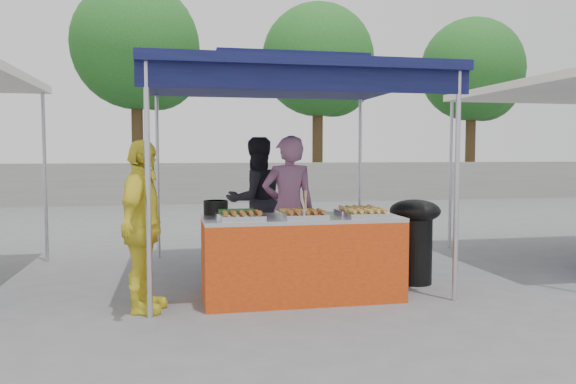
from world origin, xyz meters
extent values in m
plane|color=slate|center=(0.00, 0.00, 0.00)|extent=(80.00, 80.00, 0.00)
cube|color=gray|center=(0.00, 11.00, 0.60)|extent=(40.00, 0.25, 1.20)
cylinder|color=silver|center=(-1.50, -0.50, 1.15)|extent=(0.05, 0.05, 2.30)
cylinder|color=silver|center=(1.50, -0.50, 1.15)|extent=(0.05, 0.05, 2.30)
cylinder|color=silver|center=(-1.50, 2.50, 1.15)|extent=(0.05, 0.05, 2.30)
cylinder|color=silver|center=(1.50, 2.50, 1.15)|extent=(0.05, 0.05, 2.30)
cube|color=#111545|center=(0.00, 1.00, 2.35)|extent=(3.20, 3.20, 0.10)
cube|color=#111545|center=(0.00, 1.00, 2.48)|extent=(1.65, 1.65, 0.18)
cube|color=#111545|center=(0.00, -0.50, 2.20)|extent=(3.20, 0.04, 0.25)
cylinder|color=silver|center=(-3.00, 2.50, 1.15)|extent=(0.05, 0.05, 2.30)
cylinder|color=silver|center=(3.00, 2.50, 1.15)|extent=(0.05, 0.05, 2.30)
cylinder|color=#45321A|center=(-2.41, 12.83, 2.18)|extent=(0.36, 0.36, 4.36)
sphere|color=#236421|center=(-2.41, 12.83, 4.85)|extent=(3.98, 3.98, 3.98)
sphere|color=#236421|center=(-1.81, 13.03, 4.23)|extent=(2.74, 2.74, 2.74)
cylinder|color=#45321A|center=(3.54, 13.00, 2.08)|extent=(0.36, 0.36, 4.16)
sphere|color=#236421|center=(3.54, 13.00, 4.64)|extent=(3.80, 3.80, 3.80)
sphere|color=#236421|center=(4.14, 13.20, 4.04)|extent=(2.62, 2.62, 2.62)
cylinder|color=#45321A|center=(9.41, 13.29, 2.03)|extent=(0.36, 0.36, 4.06)
sphere|color=#236421|center=(9.41, 13.29, 4.52)|extent=(3.71, 3.71, 3.71)
sphere|color=#236421|center=(10.01, 13.49, 3.94)|extent=(2.55, 2.55, 2.55)
cube|color=#CF4112|center=(0.00, -0.10, 0.40)|extent=(2.00, 0.80, 0.81)
cube|color=silver|center=(0.00, -0.10, 0.83)|extent=(2.00, 0.80, 0.04)
cube|color=silver|center=(-0.63, -0.33, 0.88)|extent=(0.42, 0.30, 0.05)
cube|color=brown|center=(-0.63, -0.33, 0.91)|extent=(0.35, 0.25, 0.02)
cube|color=silver|center=(-0.02, -0.34, 0.88)|extent=(0.42, 0.30, 0.05)
cube|color=brown|center=(-0.02, -0.34, 0.91)|extent=(0.35, 0.25, 0.02)
cube|color=silver|center=(0.62, -0.34, 0.88)|extent=(0.42, 0.30, 0.05)
cube|color=#BB9340|center=(0.62, -0.34, 0.91)|extent=(0.35, 0.25, 0.02)
cube|color=silver|center=(-0.66, -0.05, 0.88)|extent=(0.42, 0.30, 0.05)
cube|color=#245D20|center=(-0.66, -0.05, 0.91)|extent=(0.35, 0.25, 0.02)
cube|color=silver|center=(-0.02, -0.04, 0.88)|extent=(0.42, 0.30, 0.05)
cube|color=gold|center=(-0.02, -0.04, 0.91)|extent=(0.35, 0.25, 0.02)
cube|color=silver|center=(0.61, -0.05, 0.88)|extent=(0.42, 0.30, 0.05)
cube|color=#BB9340|center=(0.61, -0.05, 0.91)|extent=(0.35, 0.25, 0.02)
cylinder|color=black|center=(-0.85, 0.23, 0.92)|extent=(0.25, 0.25, 0.15)
cylinder|color=silver|center=(-0.03, -0.36, 0.90)|extent=(0.07, 0.07, 0.09)
cylinder|color=black|center=(1.42, 0.30, 0.39)|extent=(0.40, 0.40, 0.78)
ellipsoid|color=black|center=(1.42, 0.30, 0.84)|extent=(0.58, 0.58, 0.26)
cube|color=#152DAE|center=(-0.29, 0.47, 0.17)|extent=(0.55, 0.39, 0.33)
cube|color=#152DAE|center=(0.39, 0.59, 0.15)|extent=(0.50, 0.35, 0.30)
cube|color=#152DAE|center=(0.39, 0.59, 0.44)|extent=(0.48, 0.34, 0.29)
imported|color=#935D83|center=(0.02, 0.69, 0.85)|extent=(0.62, 0.41, 1.69)
imported|color=black|center=(-0.20, 1.77, 0.85)|extent=(0.98, 0.85, 1.71)
imported|color=yellow|center=(-1.57, -0.28, 0.81)|extent=(0.60, 1.02, 1.62)
camera|label=1|loc=(-1.26, -5.65, 1.50)|focal=35.00mm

